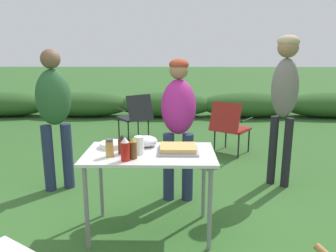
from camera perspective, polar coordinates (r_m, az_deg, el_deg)
name	(u,v)px	position (r m, az deg, el deg)	size (l,w,h in m)	color
ground_plane	(151,231)	(3.09, -3.02, -17.80)	(60.00, 60.00, 0.00)	#336028
shrub_hedge	(165,105)	(7.99, -0.47, 3.77)	(14.40, 0.90, 0.59)	#2D5623
folding_table	(150,161)	(2.81, -3.18, -6.10)	(1.10, 0.64, 0.74)	silver
food_tray	(178,149)	(2.78, 1.76, -4.02)	(0.34, 0.29, 0.06)	#9E9EA3
plate_stack	(113,145)	(2.96, -9.63, -3.23)	(0.23, 0.23, 0.05)	white
mixing_bowl	(146,141)	(2.95, -3.86, -2.64)	(0.21, 0.21, 0.09)	silver
paper_cup_stack	(139,145)	(2.72, -5.04, -3.36)	(0.08, 0.08, 0.15)	white
bbq_sauce_bottle	(122,145)	(2.76, -7.94, -3.23)	(0.08, 0.08, 0.16)	#562314
ketchup_bottle	(125,149)	(2.57, -7.47, -4.08)	(0.07, 0.07, 0.19)	red
spice_jar	(110,148)	(2.69, -10.14, -3.80)	(0.06, 0.06, 0.15)	#B2893D
beer_bottle	(133,148)	(2.61, -6.10, -3.91)	(0.06, 0.06, 0.18)	brown
standing_person_in_gray_fleece	(179,114)	(3.47, 1.84, 2.08)	(0.38, 0.47, 1.50)	#232D4C
standing_person_in_navy_coat	(54,108)	(3.85, -19.20, 2.94)	(0.46, 0.40, 1.60)	#232D4C
standing_person_in_olive_jacket	(285,91)	(3.95, 19.65, 5.84)	(0.37, 0.35, 1.75)	black
camp_chair_green_behind_table	(136,115)	(5.86, -5.61, 2.00)	(0.71, 0.75, 0.83)	#232328
camp_chair_near_hedge	(230,125)	(5.09, 10.67, 0.16)	(0.71, 0.75, 0.83)	maroon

